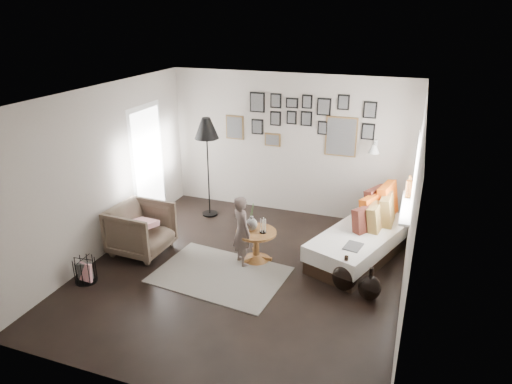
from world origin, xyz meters
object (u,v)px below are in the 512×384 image
(armchair, at_px, (141,229))
(demijohn_large, at_px, (345,277))
(magazine_basket, at_px, (85,270))
(vase, at_px, (252,222))
(demijohn_small, at_px, (370,287))
(pedestal_table, at_px, (256,247))
(daybed, at_px, (362,236))
(child, at_px, (242,231))
(floor_lamp, at_px, (207,132))

(armchair, xyz_separation_m, demijohn_large, (3.22, 0.02, -0.19))
(magazine_basket, bearing_deg, vase, 35.39)
(demijohn_small, bearing_deg, demijohn_large, 161.08)
(vase, height_order, demijohn_large, vase)
(pedestal_table, xyz_separation_m, magazine_basket, (-2.07, -1.40, -0.05))
(pedestal_table, xyz_separation_m, daybed, (1.50, 0.71, 0.10))
(child, bearing_deg, pedestal_table, -88.79)
(magazine_basket, height_order, demijohn_large, demijohn_large)
(demijohn_large, xyz_separation_m, demijohn_small, (0.35, -0.12, -0.02))
(vase, height_order, daybed, daybed)
(magazine_basket, bearing_deg, demijohn_small, 13.53)
(demijohn_large, bearing_deg, pedestal_table, 166.09)
(daybed, distance_m, armchair, 3.47)
(armchair, bearing_deg, demijohn_large, -87.35)
(vase, relative_size, daybed, 0.20)
(daybed, height_order, armchair, daybed)
(daybed, bearing_deg, demijohn_large, -73.83)
(pedestal_table, relative_size, vase, 1.40)
(vase, distance_m, floor_lamp, 2.07)
(floor_lamp, bearing_deg, demijohn_large, -30.14)
(floor_lamp, distance_m, child, 2.18)
(demijohn_small, distance_m, child, 1.99)
(vase, bearing_deg, armchair, -167.27)
(floor_lamp, distance_m, demijohn_large, 3.54)
(armchair, bearing_deg, child, -80.99)
(armchair, height_order, child, child)
(vase, distance_m, child, 0.23)
(demijohn_large, height_order, demijohn_small, demijohn_large)
(vase, relative_size, floor_lamp, 0.24)
(vase, relative_size, armchair, 0.51)
(magazine_basket, relative_size, demijohn_small, 0.77)
(pedestal_table, height_order, magazine_basket, pedestal_table)
(vase, bearing_deg, demijohn_small, -14.88)
(floor_lamp, xyz_separation_m, demijohn_large, (2.81, -1.63, -1.40))
(pedestal_table, xyz_separation_m, child, (-0.16, -0.18, 0.33))
(armchair, xyz_separation_m, floor_lamp, (0.41, 1.65, 1.21))
(floor_lamp, relative_size, demijohn_large, 3.57)
(daybed, xyz_separation_m, child, (-1.67, -0.88, 0.23))
(child, bearing_deg, daybed, -108.27)
(demijohn_large, bearing_deg, armchair, -179.71)
(armchair, relative_size, magazine_basket, 2.36)
(pedestal_table, xyz_separation_m, floor_lamp, (-1.39, 1.28, 1.38))
(daybed, distance_m, floor_lamp, 3.22)
(daybed, relative_size, magazine_basket, 6.02)
(pedestal_table, xyz_separation_m, armchair, (-1.80, -0.37, 0.17))
(pedestal_table, relative_size, demijohn_large, 1.19)
(pedestal_table, height_order, floor_lamp, floor_lamp)
(vase, bearing_deg, floor_lamp, 136.12)
(floor_lamp, bearing_deg, armchair, -103.88)
(child, bearing_deg, demijohn_large, -142.47)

